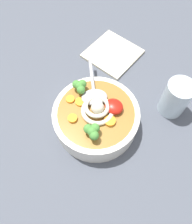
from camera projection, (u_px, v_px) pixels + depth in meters
The scene contains 13 objects.
table_slab at pixel (97, 121), 56.92cm from camera, with size 134.82×134.82×3.85cm, color #474C56.
soup_bowl at pixel (96, 118), 51.63cm from camera, with size 20.11×20.11×6.09cm.
noodle_pile at pixel (97, 109), 48.26cm from camera, with size 8.29×8.13×3.33cm.
soup_spoon at pixel (94, 92), 50.68cm from camera, with size 14.70×14.43×1.60cm.
chili_sauce_dollop at pixel (114, 106), 48.62cm from camera, with size 4.34×3.91×1.95cm, color #B2190F.
broccoli_floret_beside_noodles at pixel (92, 131), 44.68cm from camera, with size 3.97×3.42×3.14cm.
broccoli_floret_front at pixel (80, 86), 50.15cm from camera, with size 3.87×3.33×3.06cm.
carrot_slice_rear at pixel (110, 121), 47.52cm from camera, with size 2.54×2.54×0.79cm, color orange.
carrot_slice_near_spoon at pixel (80, 102), 50.06cm from camera, with size 2.38×2.38×0.51cm, color orange.
carrot_slice_extra_b at pixel (70, 99), 50.40cm from camera, with size 2.07×2.07×0.51cm, color orange.
carrot_slice_left at pixel (72, 118), 47.88cm from camera, with size 2.15×2.15×0.71cm, color orange.
drinking_glass at pixel (176, 98), 52.25cm from camera, with size 6.55×6.55×9.74cm, color silver.
folded_napkin at pixel (113, 54), 65.09cm from camera, with size 14.00×14.00×0.80cm, color beige.
Camera 1 is at (-16.00, 19.44, 53.03)cm, focal length 34.69 mm.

